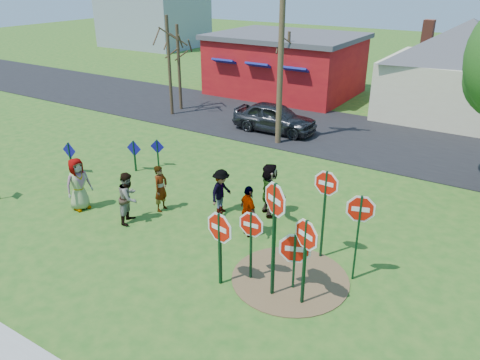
{
  "coord_description": "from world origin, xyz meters",
  "views": [
    {
      "loc": [
        8.98,
        -10.62,
        7.68
      ],
      "look_at": [
        1.55,
        1.1,
        1.46
      ],
      "focal_mm": 35.0,
      "sensor_mm": 36.0,
      "label": 1
    }
  ],
  "objects_px": {
    "stop_sign_a": "(220,234)",
    "stop_sign_b": "(326,193)",
    "stop_sign_d": "(360,217)",
    "person_b": "(161,188)",
    "utility_pole": "(281,48)",
    "stop_sign_c": "(275,214)",
    "person_a": "(78,184)",
    "suv": "(275,117)"
  },
  "relations": [
    {
      "from": "stop_sign_c",
      "to": "utility_pole",
      "type": "bearing_deg",
      "value": 145.22
    },
    {
      "from": "utility_pole",
      "to": "stop_sign_c",
      "type": "bearing_deg",
      "value": -62.62
    },
    {
      "from": "stop_sign_c",
      "to": "stop_sign_d",
      "type": "xyz_separation_m",
      "value": [
        1.53,
        1.77,
        -0.43
      ]
    },
    {
      "from": "stop_sign_d",
      "to": "utility_pole",
      "type": "bearing_deg",
      "value": 110.39
    },
    {
      "from": "stop_sign_b",
      "to": "person_b",
      "type": "height_order",
      "value": "stop_sign_b"
    },
    {
      "from": "stop_sign_c",
      "to": "suv",
      "type": "xyz_separation_m",
      "value": [
        -6.36,
        11.83,
        -1.57
      ]
    },
    {
      "from": "suv",
      "to": "stop_sign_d",
      "type": "bearing_deg",
      "value": -143.36
    },
    {
      "from": "suv",
      "to": "stop_sign_b",
      "type": "bearing_deg",
      "value": -146.3
    },
    {
      "from": "person_a",
      "to": "suv",
      "type": "distance_m",
      "value": 11.33
    },
    {
      "from": "stop_sign_a",
      "to": "utility_pole",
      "type": "distance_m",
      "value": 11.83
    },
    {
      "from": "stop_sign_a",
      "to": "stop_sign_c",
      "type": "distance_m",
      "value": 1.65
    },
    {
      "from": "stop_sign_a",
      "to": "person_a",
      "type": "xyz_separation_m",
      "value": [
        -6.61,
        0.95,
        -0.59
      ]
    },
    {
      "from": "stop_sign_b",
      "to": "person_a",
      "type": "height_order",
      "value": "stop_sign_b"
    },
    {
      "from": "stop_sign_c",
      "to": "suv",
      "type": "bearing_deg",
      "value": 146.1
    },
    {
      "from": "stop_sign_c",
      "to": "person_a",
      "type": "height_order",
      "value": "stop_sign_c"
    },
    {
      "from": "stop_sign_d",
      "to": "person_a",
      "type": "relative_size",
      "value": 1.4
    },
    {
      "from": "person_a",
      "to": "utility_pole",
      "type": "xyz_separation_m",
      "value": [
        2.62,
        9.78,
        3.58
      ]
    },
    {
      "from": "person_b",
      "to": "suv",
      "type": "height_order",
      "value": "person_b"
    },
    {
      "from": "stop_sign_b",
      "to": "stop_sign_d",
      "type": "distance_m",
      "value": 1.29
    },
    {
      "from": "stop_sign_c",
      "to": "person_a",
      "type": "bearing_deg",
      "value": -156.64
    },
    {
      "from": "suv",
      "to": "stop_sign_a",
      "type": "bearing_deg",
      "value": -159.26
    },
    {
      "from": "stop_sign_c",
      "to": "suv",
      "type": "distance_m",
      "value": 13.52
    },
    {
      "from": "stop_sign_a",
      "to": "stop_sign_b",
      "type": "xyz_separation_m",
      "value": [
        1.76,
        2.61,
        0.56
      ]
    },
    {
      "from": "stop_sign_a",
      "to": "stop_sign_b",
      "type": "height_order",
      "value": "stop_sign_b"
    },
    {
      "from": "suv",
      "to": "utility_pole",
      "type": "distance_m",
      "value": 4.12
    },
    {
      "from": "stop_sign_d",
      "to": "person_a",
      "type": "bearing_deg",
      "value": 168.53
    },
    {
      "from": "stop_sign_d",
      "to": "utility_pole",
      "type": "distance_m",
      "value": 11.37
    },
    {
      "from": "stop_sign_c",
      "to": "suv",
      "type": "relative_size",
      "value": 0.76
    },
    {
      "from": "stop_sign_d",
      "to": "person_b",
      "type": "xyz_separation_m",
      "value": [
        -7.06,
        0.3,
        -1.09
      ]
    },
    {
      "from": "stop_sign_a",
      "to": "stop_sign_b",
      "type": "bearing_deg",
      "value": 65.14
    },
    {
      "from": "stop_sign_c",
      "to": "stop_sign_d",
      "type": "bearing_deg",
      "value": 77.04
    },
    {
      "from": "stop_sign_a",
      "to": "suv",
      "type": "relative_size",
      "value": 0.52
    },
    {
      "from": "person_b",
      "to": "utility_pole",
      "type": "bearing_deg",
      "value": -5.09
    },
    {
      "from": "stop_sign_a",
      "to": "stop_sign_c",
      "type": "relative_size",
      "value": 0.68
    },
    {
      "from": "stop_sign_b",
      "to": "person_b",
      "type": "distance_m",
      "value": 6.03
    },
    {
      "from": "stop_sign_c",
      "to": "stop_sign_d",
      "type": "relative_size",
      "value": 1.25
    },
    {
      "from": "stop_sign_a",
      "to": "stop_sign_c",
      "type": "bearing_deg",
      "value": 21.96
    },
    {
      "from": "stop_sign_d",
      "to": "person_b",
      "type": "relative_size",
      "value": 1.6
    },
    {
      "from": "suv",
      "to": "person_b",
      "type": "bearing_deg",
      "value": -176.62
    },
    {
      "from": "utility_pole",
      "to": "stop_sign_d",
      "type": "bearing_deg",
      "value": -51.29
    },
    {
      "from": "stop_sign_d",
      "to": "person_b",
      "type": "height_order",
      "value": "stop_sign_d"
    },
    {
      "from": "stop_sign_a",
      "to": "suv",
      "type": "bearing_deg",
      "value": 121.31
    }
  ]
}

